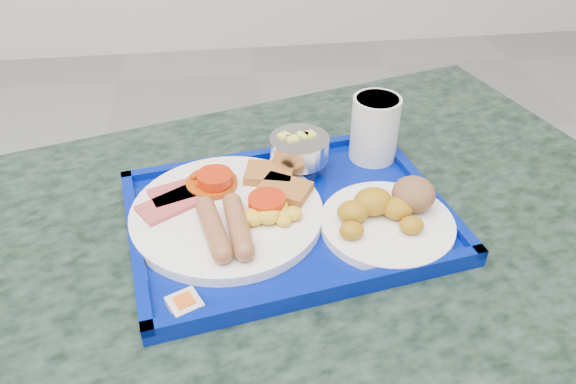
# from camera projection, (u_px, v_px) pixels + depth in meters

# --- Properties ---
(table) EXTENTS (1.25, 1.00, 0.68)m
(table) POSITION_uv_depth(u_px,v_px,m) (295.00, 309.00, 0.90)
(table) COLOR slate
(table) RESTS_ON floor
(tray) EXTENTS (0.49, 0.39, 0.03)m
(tray) POSITION_uv_depth(u_px,v_px,m) (288.00, 218.00, 0.80)
(tray) COLOR #021583
(tray) RESTS_ON table
(main_plate) EXTENTS (0.27, 0.27, 0.04)m
(main_plate) POSITION_uv_depth(u_px,v_px,m) (232.00, 209.00, 0.78)
(main_plate) COLOR white
(main_plate) RESTS_ON tray
(bread_plate) EXTENTS (0.18, 0.18, 0.06)m
(bread_plate) POSITION_uv_depth(u_px,v_px,m) (390.00, 214.00, 0.77)
(bread_plate) COLOR white
(bread_plate) RESTS_ON tray
(fruit_bowl) EXTENTS (0.09, 0.09, 0.06)m
(fruit_bowl) POSITION_uv_depth(u_px,v_px,m) (299.00, 149.00, 0.86)
(fruit_bowl) COLOR silver
(fruit_bowl) RESTS_ON tray
(juice_cup) EXTENTS (0.08, 0.08, 0.10)m
(juice_cup) POSITION_uv_depth(u_px,v_px,m) (375.00, 126.00, 0.88)
(juice_cup) COLOR silver
(juice_cup) RESTS_ON tray
(spoon) EXTENTS (0.05, 0.15, 0.01)m
(spoon) POSITION_uv_depth(u_px,v_px,m) (163.00, 215.00, 0.79)
(spoon) COLOR silver
(spoon) RESTS_ON tray
(knife) EXTENTS (0.04, 0.15, 0.00)m
(knife) POSITION_uv_depth(u_px,v_px,m) (138.00, 241.00, 0.75)
(knife) COLOR silver
(knife) RESTS_ON tray
(jam_packet) EXTENTS (0.05, 0.05, 0.01)m
(jam_packet) POSITION_uv_depth(u_px,v_px,m) (185.00, 304.00, 0.65)
(jam_packet) COLOR silver
(jam_packet) RESTS_ON tray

